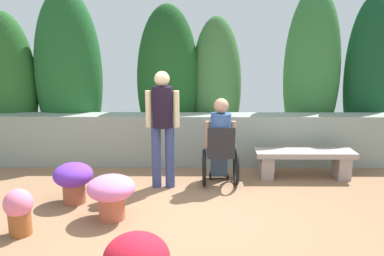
{
  "coord_description": "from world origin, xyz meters",
  "views": [
    {
      "loc": [
        0.09,
        -4.75,
        2.17
      ],
      "look_at": [
        0.05,
        1.22,
        0.85
      ],
      "focal_mm": 37.92,
      "sensor_mm": 36.0,
      "label": 1
    }
  ],
  "objects_px": {
    "stone_bench": "(304,160)",
    "person_standing_companion": "(163,122)",
    "person_in_wheelchair": "(220,145)",
    "flower_pot_red_accent": "(73,179)",
    "flower_pot_purple_near": "(19,210)",
    "flower_pot_terracotta_by_wall": "(111,192)"
  },
  "relations": [
    {
      "from": "flower_pot_red_accent",
      "to": "person_standing_companion",
      "type": "bearing_deg",
      "value": 27.4
    },
    {
      "from": "person_standing_companion",
      "to": "flower_pot_red_accent",
      "type": "bearing_deg",
      "value": -147.06
    },
    {
      "from": "flower_pot_red_accent",
      "to": "flower_pot_terracotta_by_wall",
      "type": "bearing_deg",
      "value": -39.14
    },
    {
      "from": "stone_bench",
      "to": "flower_pot_terracotta_by_wall",
      "type": "height_order",
      "value": "flower_pot_terracotta_by_wall"
    },
    {
      "from": "stone_bench",
      "to": "flower_pot_purple_near",
      "type": "height_order",
      "value": "flower_pot_purple_near"
    },
    {
      "from": "person_in_wheelchair",
      "to": "flower_pot_red_accent",
      "type": "distance_m",
      "value": 2.15
    },
    {
      "from": "flower_pot_purple_near",
      "to": "flower_pot_terracotta_by_wall",
      "type": "height_order",
      "value": "flower_pot_terracotta_by_wall"
    },
    {
      "from": "person_in_wheelchair",
      "to": "flower_pot_red_accent",
      "type": "relative_size",
      "value": 2.41
    },
    {
      "from": "flower_pot_purple_near",
      "to": "flower_pot_terracotta_by_wall",
      "type": "relative_size",
      "value": 0.91
    },
    {
      "from": "person_standing_companion",
      "to": "flower_pot_purple_near",
      "type": "bearing_deg",
      "value": -129.19
    },
    {
      "from": "stone_bench",
      "to": "flower_pot_purple_near",
      "type": "relative_size",
      "value": 2.91
    },
    {
      "from": "stone_bench",
      "to": "flower_pot_purple_near",
      "type": "distance_m",
      "value": 4.2
    },
    {
      "from": "stone_bench",
      "to": "flower_pot_terracotta_by_wall",
      "type": "distance_m",
      "value": 3.16
    },
    {
      "from": "flower_pot_terracotta_by_wall",
      "to": "stone_bench",
      "type": "bearing_deg",
      "value": 29.14
    },
    {
      "from": "flower_pot_purple_near",
      "to": "person_standing_companion",
      "type": "bearing_deg",
      "value": 45.26
    },
    {
      "from": "person_standing_companion",
      "to": "flower_pot_purple_near",
      "type": "distance_m",
      "value": 2.25
    },
    {
      "from": "person_in_wheelchair",
      "to": "flower_pot_terracotta_by_wall",
      "type": "distance_m",
      "value": 1.87
    },
    {
      "from": "flower_pot_purple_near",
      "to": "person_in_wheelchair",
      "type": "bearing_deg",
      "value": 34.68
    },
    {
      "from": "stone_bench",
      "to": "person_standing_companion",
      "type": "bearing_deg",
      "value": -162.84
    },
    {
      "from": "person_standing_companion",
      "to": "flower_pot_terracotta_by_wall",
      "type": "relative_size",
      "value": 2.93
    },
    {
      "from": "stone_bench",
      "to": "flower_pot_purple_near",
      "type": "bearing_deg",
      "value": -146.28
    },
    {
      "from": "stone_bench",
      "to": "person_in_wheelchair",
      "type": "xyz_separation_m",
      "value": [
        -1.36,
        -0.33,
        0.33
      ]
    }
  ]
}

